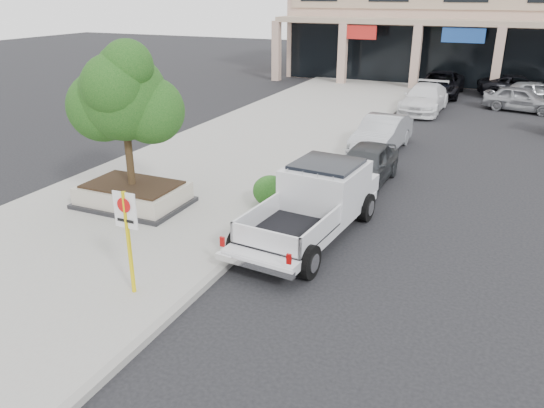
# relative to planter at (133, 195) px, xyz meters

# --- Properties ---
(ground) EXTENTS (120.00, 120.00, 0.00)m
(ground) POSITION_rel_planter_xyz_m (5.87, -2.37, -0.48)
(ground) COLOR black
(ground) RESTS_ON ground
(sidewalk) EXTENTS (8.00, 52.00, 0.15)m
(sidewalk) POSITION_rel_planter_xyz_m (0.37, 3.63, -0.40)
(sidewalk) COLOR gray
(sidewalk) RESTS_ON ground
(curb) EXTENTS (0.20, 52.00, 0.15)m
(curb) POSITION_rel_planter_xyz_m (4.32, 3.63, -0.40)
(curb) COLOR gray
(curb) RESTS_ON ground
(planter) EXTENTS (3.20, 2.20, 0.68)m
(planter) POSITION_rel_planter_xyz_m (0.00, 0.00, 0.00)
(planter) COLOR black
(planter) RESTS_ON sidewalk
(planter_tree) EXTENTS (2.90, 2.55, 4.00)m
(planter_tree) POSITION_rel_planter_xyz_m (0.13, 0.15, 2.94)
(planter_tree) COLOR black
(planter_tree) RESTS_ON planter
(no_parking_sign) EXTENTS (0.55, 0.09, 2.30)m
(no_parking_sign) POSITION_rel_planter_xyz_m (3.15, -4.08, 1.16)
(no_parking_sign) COLOR yellow
(no_parking_sign) RESTS_ON sidewalk
(hedge) EXTENTS (1.10, 0.99, 0.93)m
(hedge) POSITION_rel_planter_xyz_m (3.81, 1.63, 0.14)
(hedge) COLOR #184513
(hedge) RESTS_ON sidewalk
(pickup_truck) EXTENTS (2.69, 6.01, 1.84)m
(pickup_truck) POSITION_rel_planter_xyz_m (5.52, 0.30, 0.44)
(pickup_truck) COLOR silver
(pickup_truck) RESTS_ON ground
(curb_car_a) EXTENTS (1.75, 4.08, 1.37)m
(curb_car_a) POSITION_rel_planter_xyz_m (5.77, 5.12, 0.21)
(curb_car_a) COLOR #2F3134
(curb_car_a) RESTS_ON ground
(curb_car_b) EXTENTS (1.81, 4.41, 1.42)m
(curb_car_b) POSITION_rel_planter_xyz_m (5.32, 9.39, 0.24)
(curb_car_b) COLOR #AAACB2
(curb_car_b) RESTS_ON ground
(curb_car_c) EXTENTS (2.20, 5.09, 1.46)m
(curb_car_c) POSITION_rel_planter_xyz_m (5.67, 17.89, 0.26)
(curb_car_c) COLOR white
(curb_car_c) RESTS_ON ground
(curb_car_d) EXTENTS (2.47, 5.35, 1.49)m
(curb_car_d) POSITION_rel_planter_xyz_m (5.81, 23.21, 0.27)
(curb_car_d) COLOR black
(curb_car_d) RESTS_ON ground
(lot_car_a) EXTENTS (4.19, 2.38, 1.34)m
(lot_car_a) POSITION_rel_planter_xyz_m (10.50, 20.23, 0.20)
(lot_car_a) COLOR gray
(lot_car_a) RESTS_ON ground
(lot_car_d) EXTENTS (5.25, 3.30, 1.35)m
(lot_car_d) POSITION_rel_planter_xyz_m (10.34, 24.74, 0.20)
(lot_car_d) COLOR black
(lot_car_d) RESTS_ON ground
(lot_car_e) EXTENTS (4.36, 2.98, 1.38)m
(lot_car_e) POSITION_rel_planter_xyz_m (11.23, 22.57, 0.21)
(lot_car_e) COLOR #909497
(lot_car_e) RESTS_ON ground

